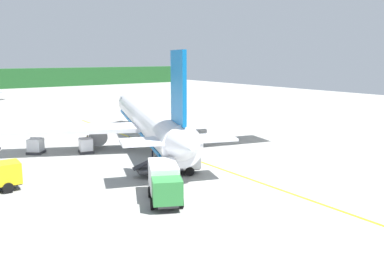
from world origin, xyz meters
name	(u,v)px	position (x,y,z in m)	size (l,w,h in m)	color
airliner_foreground	(148,120)	(27.80, 18.07, 3.39)	(33.84, 40.37, 11.90)	white
service_truck_fuel	(179,162)	(23.87, 5.10, 1.18)	(6.65, 3.85, 2.62)	white
service_truck_baggage	(164,181)	(18.83, -0.43, 1.56)	(4.57, 6.34, 2.81)	#338C3F
cargo_container_near	(86,146)	(19.65, 18.85, 0.87)	(1.93, 1.93, 1.84)	#333338
cargo_container_mid	(36,146)	(14.68, 21.92, 0.89)	(2.41, 2.41, 1.90)	#333338
crew_loader_left	(183,153)	(26.74, 8.61, 1.00)	(0.24, 0.63, 1.69)	#191E33
crew_loader_right	(88,140)	(20.80, 21.23, 0.96)	(0.41, 0.57, 1.64)	#191E33
crew_supervisor	(152,149)	(25.16, 12.52, 0.95)	(0.50, 0.47, 1.61)	#191E33
apron_guide_line	(171,151)	(28.29, 13.61, 0.01)	(0.30, 60.00, 0.01)	yellow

